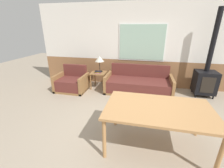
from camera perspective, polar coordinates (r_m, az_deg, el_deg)
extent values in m
plane|color=gray|center=(3.17, 7.97, -17.35)|extent=(16.00, 16.00, 0.00)
cube|color=#8E603D|center=(5.34, 10.79, 4.19)|extent=(7.20, 0.06, 0.89)
cube|color=silver|center=(5.13, 11.86, 18.78)|extent=(7.20, 0.06, 1.81)
cube|color=white|center=(5.11, 11.25, 15.25)|extent=(1.51, 0.01, 1.18)
cube|color=#99BCA8|center=(5.10, 11.25, 15.25)|extent=(1.43, 0.02, 1.10)
cube|color=olive|center=(4.85, 9.77, -2.74)|extent=(2.03, 0.89, 0.06)
cube|color=#5B2823|center=(4.75, 9.90, -0.58)|extent=(1.87, 0.81, 0.35)
cube|color=#5B2823|center=(5.03, 10.45, 5.13)|extent=(1.87, 0.10, 0.40)
cube|color=olive|center=(4.89, -1.54, 0.86)|extent=(0.08, 0.89, 0.55)
cube|color=olive|center=(4.83, 21.59, -0.96)|extent=(0.08, 0.89, 0.55)
cube|color=olive|center=(5.09, -14.91, -1.99)|extent=(0.96, 0.76, 0.06)
cube|color=#5B2823|center=(5.01, -15.22, 0.00)|extent=(0.80, 0.68, 0.33)
cube|color=#5B2823|center=(5.19, -13.85, 5.09)|extent=(0.80, 0.10, 0.39)
cube|color=olive|center=(5.22, -19.45, 0.87)|extent=(0.08, 0.76, 0.53)
cube|color=olive|center=(4.82, -10.52, 0.12)|extent=(0.08, 0.76, 0.53)
cube|color=olive|center=(4.97, -5.12, 4.29)|extent=(0.48, 0.48, 0.03)
cylinder|color=olive|center=(4.94, -8.10, 0.67)|extent=(0.04, 0.04, 0.52)
cylinder|color=olive|center=(4.81, -3.36, 0.29)|extent=(0.04, 0.04, 0.52)
cylinder|color=olive|center=(5.31, -6.52, 2.22)|extent=(0.04, 0.04, 0.52)
cylinder|color=olive|center=(5.19, -2.08, 1.91)|extent=(0.04, 0.04, 0.52)
cylinder|color=black|center=(5.04, -4.63, 4.82)|extent=(0.18, 0.18, 0.02)
cylinder|color=black|center=(4.99, -4.69, 6.72)|extent=(0.02, 0.02, 0.32)
cone|color=beige|center=(4.94, -4.78, 9.58)|extent=(0.30, 0.30, 0.18)
cube|color=#994C84|center=(4.90, -5.33, 4.30)|extent=(0.17, 0.15, 0.02)
cube|color=gold|center=(4.88, -5.55, 4.50)|extent=(0.16, 0.11, 0.03)
cube|color=black|center=(4.88, -5.33, 4.82)|extent=(0.22, 0.18, 0.03)
cube|color=#B27F4C|center=(2.54, 17.31, -9.05)|extent=(1.69, 1.00, 0.04)
cylinder|color=#B27F4C|center=(2.44, -2.98, -20.16)|extent=(0.06, 0.06, 0.71)
cylinder|color=#B27F4C|center=(2.61, 35.81, -21.72)|extent=(0.06, 0.06, 0.71)
cylinder|color=#B27F4C|center=(3.14, 1.39, -9.76)|extent=(0.06, 0.06, 0.71)
cylinder|color=#B27F4C|center=(3.27, 30.19, -11.57)|extent=(0.06, 0.06, 0.71)
cylinder|color=black|center=(5.07, 29.23, -3.97)|extent=(0.04, 0.04, 0.10)
cylinder|color=black|center=(5.22, 34.07, -4.25)|extent=(0.04, 0.04, 0.10)
cylinder|color=black|center=(5.43, 28.13, -2.18)|extent=(0.04, 0.04, 0.10)
cylinder|color=black|center=(5.58, 32.68, -2.50)|extent=(0.04, 0.04, 0.10)
cube|color=black|center=(5.20, 31.81, 0.62)|extent=(0.58, 0.51, 0.66)
cube|color=black|center=(4.96, 32.70, -0.40)|extent=(0.35, 0.01, 0.46)
cylinder|color=black|center=(5.03, 34.22, 13.41)|extent=(0.13, 0.13, 1.68)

